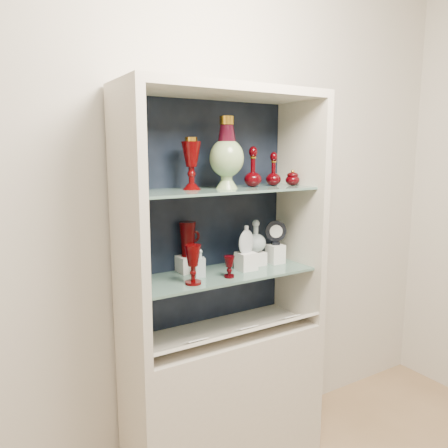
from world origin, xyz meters
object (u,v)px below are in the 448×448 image
lidded_bowl (293,177)px  ruby_goblet_small (229,267)px  enamel_urn (227,153)px  cameo_medallion (276,232)px  ruby_decanter_b (274,168)px  pedestal_lamp_right (191,164)px  ruby_goblet_tall (193,265)px  cobalt_goblet (134,267)px  clear_square_bottle (200,263)px  flat_flask (246,239)px  ruby_decanter_a (253,164)px  ruby_pitcher (188,239)px  clear_round_decanter (256,237)px  pedestal_lamp_left (131,160)px

lidded_bowl → ruby_goblet_small: size_ratio=0.81×
enamel_urn → cameo_medallion: 0.53m
ruby_decanter_b → pedestal_lamp_right: bearing=177.2°
lidded_bowl → ruby_goblet_tall: size_ratio=0.46×
cobalt_goblet → cameo_medallion: cameo_medallion is taller
ruby_goblet_small → lidded_bowl: bearing=7.4°
pedestal_lamp_right → clear_square_bottle: pedestal_lamp_right is taller
ruby_decanter_b → cobalt_goblet: bearing=177.5°
lidded_bowl → flat_flask: (-0.28, 0.02, -0.30)m
ruby_goblet_small → cameo_medallion: size_ratio=0.76×
ruby_decanter_a → ruby_pitcher: (-0.32, 0.11, -0.37)m
ruby_goblet_small → flat_flask: bearing=26.1°
pedestal_lamp_right → ruby_decanter_b: size_ratio=1.32×
ruby_pitcher → ruby_decanter_a: bearing=-24.3°
ruby_decanter_b → flat_flask: size_ratio=1.28×
lidded_bowl → cobalt_goblet: 0.94m
ruby_decanter_b → lidded_bowl: bearing=-19.0°
enamel_urn → lidded_bowl: 0.42m
enamel_urn → ruby_goblet_tall: bearing=-161.3°
ruby_pitcher → ruby_goblet_small: bearing=-63.1°
ruby_decanter_a → cobalt_goblet: size_ratio=1.37×
pedestal_lamp_right → ruby_pitcher: pedestal_lamp_right is taller
lidded_bowl → flat_flask: bearing=176.8°
ruby_goblet_tall → clear_round_decanter: bearing=16.3°
ruby_goblet_small → clear_square_bottle: (-0.11, 0.09, 0.02)m
pedestal_lamp_right → ruby_decanter_a: bearing=-4.5°
ruby_decanter_a → ruby_pitcher: 0.50m
cobalt_goblet → flat_flask: 0.58m
clear_round_decanter → cameo_medallion: (0.12, -0.02, 0.02)m
pedestal_lamp_left → ruby_pitcher: pedestal_lamp_left is taller
cobalt_goblet → clear_square_bottle: cobalt_goblet is taller
pedestal_lamp_left → enamel_urn: enamel_urn is taller
ruby_goblet_small → flat_flask: (0.15, 0.07, 0.11)m
clear_square_bottle → cameo_medallion: size_ratio=1.00×
enamel_urn → clear_round_decanter: enamel_urn is taller
ruby_decanter_b → clear_square_bottle: ruby_decanter_b is taller
ruby_pitcher → ruby_decanter_b: bearing=-18.8°
flat_flask → ruby_goblet_tall: bearing=-179.5°
clear_square_bottle → ruby_goblet_small: bearing=-37.0°
clear_square_bottle → flat_flask: flat_flask is taller
lidded_bowl → clear_square_bottle: bearing=176.8°
cobalt_goblet → cameo_medallion: size_ratio=1.21×
ruby_decanter_b → ruby_goblet_tall: 0.68m
cobalt_goblet → flat_flask: (0.58, -0.05, 0.08)m
pedestal_lamp_right → enamel_urn: (0.17, -0.04, 0.05)m
pedestal_lamp_right → ruby_pitcher: 0.38m
ruby_decanter_a → clear_round_decanter: (0.05, 0.04, -0.38)m
flat_flask → clear_round_decanter: 0.11m
ruby_goblet_small → ruby_decanter_a: bearing=24.3°
ruby_pitcher → clear_round_decanter: bearing=-16.3°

